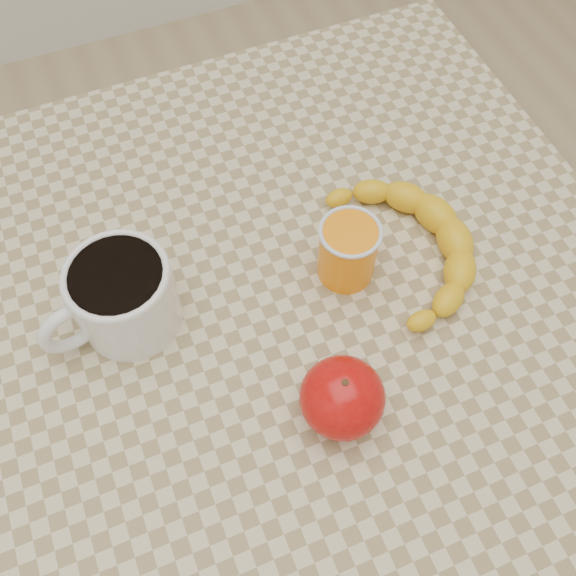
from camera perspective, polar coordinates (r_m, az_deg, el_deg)
name	(u,v)px	position (r m, az deg, el deg)	size (l,w,h in m)	color
ground	(288,472)	(1.41, 0.00, -16.05)	(3.00, 3.00, 0.00)	tan
table	(288,332)	(0.78, 0.00, -3.91)	(0.80, 0.80, 0.75)	#C8B98D
coffee_mug	(121,296)	(0.67, -14.62, -0.68)	(0.16, 0.13, 0.09)	silver
orange_juice_glass	(348,251)	(0.70, 5.34, 3.32)	(0.07, 0.07, 0.08)	orange
apple	(342,398)	(0.62, 4.84, -9.69)	(0.11, 0.11, 0.08)	#A60509
banana	(410,245)	(0.73, 10.76, 3.74)	(0.20, 0.26, 0.04)	gold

